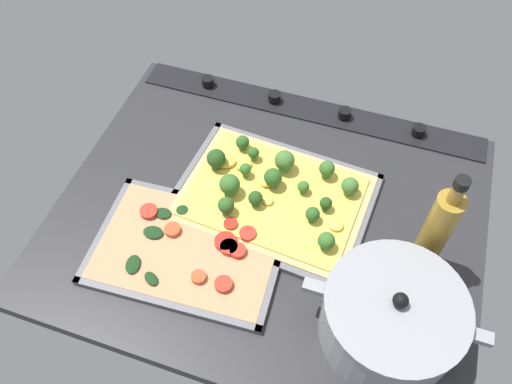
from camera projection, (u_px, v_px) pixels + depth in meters
ground_plane at (269, 218)px, 99.96cm from camera, size 80.81×65.94×3.00cm
stove_control_panel at (309, 108)px, 114.73cm from camera, size 77.57×7.00×2.60cm
baking_tray_front at (272, 200)px, 100.21cm from camera, size 39.34×30.42×1.30cm
broccoli_pizza at (272, 192)px, 99.21cm from camera, size 36.76×27.84×6.12cm
baking_tray_back at (188, 250)px, 93.57cm from camera, size 35.33×25.35×1.30cm
veggie_pizza_back at (190, 247)px, 93.05cm from camera, size 32.80×22.82×1.90cm
cooking_pot at (391, 318)px, 80.36cm from camera, size 28.97×22.20×13.57cm
oil_bottle at (436, 232)px, 84.13cm from camera, size 4.64×4.64×24.51cm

